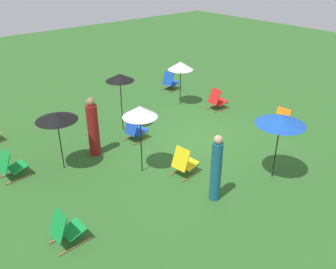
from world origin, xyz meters
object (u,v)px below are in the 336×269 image
deckchair_2 (284,120)px  deckchair_9 (170,82)px  deckchair_7 (11,166)px  umbrella_3 (281,120)px  deckchair_4 (184,163)px  deckchair_6 (135,130)px  person_1 (93,128)px  umbrella_1 (56,117)px  umbrella_2 (120,78)px  umbrella_0 (140,112)px  deckchair_3 (217,100)px  deckchair_0 (66,229)px  umbrella_4 (181,66)px  person_0 (216,169)px

deckchair_2 → deckchair_9: same height
deckchair_7 → umbrella_3: bearing=-133.5°
deckchair_4 → deckchair_6: (2.49, -0.18, 0.00)m
person_1 → umbrella_1: bearing=-173.6°
umbrella_2 → person_1: size_ratio=1.10×
deckchair_4 → umbrella_0: umbrella_0 is taller
deckchair_2 → deckchair_3: (2.70, 0.34, 0.00)m
deckchair_2 → deckchair_0: bearing=84.8°
umbrella_0 → umbrella_4: (2.93, -4.08, -0.23)m
deckchair_7 → umbrella_2: bearing=-85.6°
umbrella_0 → deckchair_4: bearing=-138.4°
deckchair_7 → umbrella_0: bearing=-128.6°
deckchair_6 → deckchair_9: same height
deckchair_2 → umbrella_3: (-1.44, 2.64, 1.31)m
deckchair_2 → umbrella_3: 3.28m
umbrella_3 → person_1: umbrella_3 is taller
deckchair_9 → umbrella_0: size_ratio=0.43×
umbrella_1 → deckchair_3: bearing=-89.4°
deckchair_9 → person_1: (-2.77, 5.36, 0.48)m
umbrella_4 → deckchair_7: bearing=97.7°
deckchair_0 → umbrella_4: umbrella_4 is taller
deckchair_3 → umbrella_4: (1.29, 0.73, 1.20)m
deckchair_4 → deckchair_6: 2.49m
deckchair_3 → person_0: bearing=138.1°
umbrella_2 → person_0: umbrella_2 is taller
person_0 → umbrella_0: bearing=128.4°
deckchair_6 → umbrella_2: (0.91, -0.12, 1.47)m
umbrella_0 → umbrella_1: size_ratio=1.15×
deckchair_3 → umbrella_1: size_ratio=0.49×
deckchair_9 → umbrella_0: umbrella_0 is taller
deckchair_2 → umbrella_1: (2.63, 6.72, 1.21)m
person_0 → deckchair_0: bearing=-172.9°
umbrella_1 → umbrella_3: 5.77m
deckchair_3 → deckchair_4: (-2.51, 4.04, 0.00)m
umbrella_4 → person_0: person_0 is taller
umbrella_1 → person_1: 1.31m
deckchair_7 → umbrella_2: (0.53, -3.90, 1.47)m
deckchair_7 → deckchair_9: 8.08m
deckchair_7 → umbrella_4: size_ratio=0.48×
deckchair_4 → person_0: person_0 is taller
deckchair_4 → umbrella_1: 3.59m
deckchair_0 → umbrella_0: bearing=-68.7°
deckchair_0 → umbrella_3: size_ratio=0.46×
deckchair_9 → person_0: bearing=134.5°
deckchair_0 → person_0: size_ratio=0.48×
deckchair_2 → deckchair_7: size_ratio=1.00×
deckchair_4 → umbrella_1: (2.44, 2.34, 1.21)m
deckchair_0 → umbrella_2: size_ratio=0.42×
umbrella_0 → umbrella_4: bearing=-54.3°
deckchair_4 → deckchair_9: (5.32, -4.10, 0.00)m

